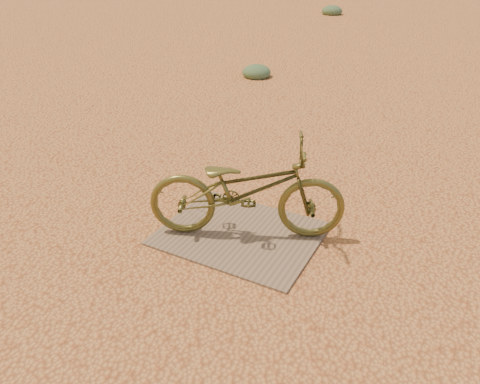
% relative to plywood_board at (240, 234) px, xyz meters
% --- Properties ---
extents(ground, '(120.00, 120.00, 0.00)m').
position_rel_plywood_board_xyz_m(ground, '(0.11, -0.48, -0.01)').
color(ground, '#C1864B').
rests_on(ground, ground).
extents(plywood_board, '(1.46, 1.16, 0.02)m').
position_rel_plywood_board_xyz_m(plywood_board, '(0.00, 0.00, 0.00)').
color(plywood_board, '#765E4C').
rests_on(plywood_board, ground).
extents(bicycle, '(1.89, 1.32, 0.94)m').
position_rel_plywood_board_xyz_m(bicycle, '(0.05, 0.03, 0.48)').
color(bicycle, brown).
rests_on(bicycle, plywood_board).
extents(kale_a, '(0.57, 0.57, 0.32)m').
position_rel_plywood_board_xyz_m(kale_a, '(-2.39, 5.18, -0.01)').
color(kale_a, '#4E6D49').
rests_on(kale_a, ground).
extents(kale_c, '(0.73, 0.73, 0.40)m').
position_rel_plywood_board_xyz_m(kale_c, '(-3.74, 14.03, -0.01)').
color(kale_c, '#4E6D49').
rests_on(kale_c, ground).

